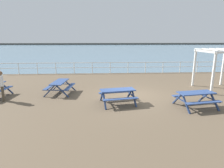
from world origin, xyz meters
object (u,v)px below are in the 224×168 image
at_px(picnic_table_near_left, 118,93).
at_px(lattice_pergola, 220,60).
at_px(visitor, 2,84).
at_px(picnic_table_near_right, 60,84).
at_px(picnic_table_far_left, 196,96).

height_order(picnic_table_near_left, lattice_pergola, lattice_pergola).
height_order(picnic_table_near_left, visitor, visitor).
xyz_separation_m(picnic_table_near_right, visitor, (-2.84, -1.28, 0.36)).
relative_size(picnic_table_far_left, visitor, 1.21).
bearing_deg(picnic_table_near_right, picnic_table_far_left, -105.25).
height_order(picnic_table_near_right, picnic_table_far_left, same).
height_order(picnic_table_near_left, picnic_table_near_right, same).
bearing_deg(visitor, lattice_pergola, -18.65).
bearing_deg(visitor, picnic_table_near_right, -1.68).
bearing_deg(lattice_pergola, visitor, -175.41).
height_order(picnic_table_far_left, lattice_pergola, lattice_pergola).
distance_m(picnic_table_near_right, visitor, 3.13).
distance_m(picnic_table_far_left, visitor, 10.24).
height_order(picnic_table_near_right, visitor, visitor).
bearing_deg(picnic_table_near_left, picnic_table_far_left, -20.87).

